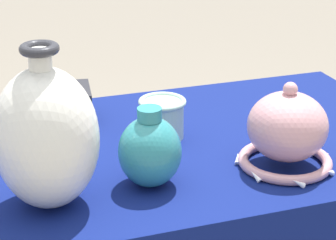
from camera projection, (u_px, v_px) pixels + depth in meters
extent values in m
cylinder|color=#38383D|center=(302.00, 201.00, 2.06)|extent=(0.04, 0.04, 0.73)
cube|color=#38383D|center=(139.00, 156.00, 1.48)|extent=(1.33, 0.67, 0.03)
cube|color=navy|center=(138.00, 149.00, 1.47)|extent=(1.35, 0.69, 0.01)
ellipsoid|color=white|center=(46.00, 139.00, 1.19)|extent=(0.19, 0.19, 0.27)
cylinder|color=white|center=(40.00, 60.00, 1.13)|extent=(0.04, 0.04, 0.04)
torus|color=#2D2D33|center=(39.00, 49.00, 1.13)|extent=(0.07, 0.07, 0.02)
torus|color=#D19399|center=(285.00, 161.00, 1.39)|extent=(0.20, 0.20, 0.02)
ellipsoid|color=#D19399|center=(288.00, 126.00, 1.36)|extent=(0.17, 0.17, 0.15)
sphere|color=#D19399|center=(290.00, 89.00, 1.33)|extent=(0.03, 0.03, 0.03)
cone|color=white|center=(326.00, 154.00, 1.42)|extent=(0.01, 0.03, 0.02)
cone|color=white|center=(293.00, 142.00, 1.48)|extent=(0.03, 0.03, 0.02)
cone|color=white|center=(255.00, 144.00, 1.47)|extent=(0.03, 0.02, 0.02)
cone|color=white|center=(238.00, 158.00, 1.40)|extent=(0.02, 0.03, 0.02)
cone|color=white|center=(255.00, 176.00, 1.32)|extent=(0.02, 0.03, 0.02)
cone|color=white|center=(298.00, 183.00, 1.30)|extent=(0.03, 0.02, 0.02)
cone|color=white|center=(330.00, 172.00, 1.34)|extent=(0.03, 0.03, 0.02)
cube|color=#232328|center=(59.00, 106.00, 1.59)|extent=(0.17, 0.15, 0.09)
cube|color=green|center=(60.00, 116.00, 1.53)|extent=(0.13, 0.02, 0.07)
ellipsoid|color=teal|center=(150.00, 152.00, 1.29)|extent=(0.13, 0.13, 0.14)
cylinder|color=teal|center=(149.00, 114.00, 1.26)|extent=(0.05, 0.05, 0.03)
cylinder|color=#A8CCB7|center=(162.00, 120.00, 1.51)|extent=(0.10, 0.10, 0.09)
torus|color=#A8CCB7|center=(162.00, 102.00, 1.49)|extent=(0.11, 0.11, 0.01)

